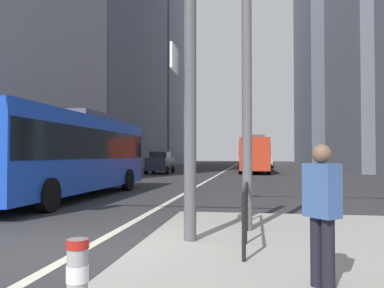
{
  "coord_description": "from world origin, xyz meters",
  "views": [
    {
      "loc": [
        2.94,
        -6.6,
        1.66
      ],
      "look_at": [
        -4.12,
        39.46,
        2.92
      ],
      "focal_mm": 37.63,
      "sensor_mm": 36.0,
      "label": 1
    }
  ],
  "objects_px": {
    "city_bus_red_receding": "(254,153)",
    "bollard_left": "(77,279)",
    "traffic_signal_gantry": "(96,25)",
    "city_bus_blue_oncoming": "(68,150)",
    "car_oncoming_mid": "(160,162)",
    "car_receding_far": "(262,160)",
    "pedestrian_waiting": "(322,208)",
    "car_receding_near": "(264,160)"
  },
  "relations": [
    {
      "from": "city_bus_red_receding",
      "to": "bollard_left",
      "type": "relative_size",
      "value": 15.05
    },
    {
      "from": "city_bus_red_receding",
      "to": "bollard_left",
      "type": "distance_m",
      "value": 35.29
    },
    {
      "from": "traffic_signal_gantry",
      "to": "city_bus_blue_oncoming",
      "type": "bearing_deg",
      "value": 119.06
    },
    {
      "from": "car_oncoming_mid",
      "to": "car_receding_far",
      "type": "relative_size",
      "value": 0.99
    },
    {
      "from": "traffic_signal_gantry",
      "to": "bollard_left",
      "type": "bearing_deg",
      "value": -69.69
    },
    {
      "from": "traffic_signal_gantry",
      "to": "pedestrian_waiting",
      "type": "distance_m",
      "value": 5.25
    },
    {
      "from": "city_bus_blue_oncoming",
      "to": "car_receding_far",
      "type": "height_order",
      "value": "city_bus_blue_oncoming"
    },
    {
      "from": "city_bus_red_receding",
      "to": "car_oncoming_mid",
      "type": "bearing_deg",
      "value": -155.08
    },
    {
      "from": "traffic_signal_gantry",
      "to": "car_receding_far",
      "type": "bearing_deg",
      "value": 84.73
    },
    {
      "from": "car_oncoming_mid",
      "to": "city_bus_blue_oncoming",
      "type": "bearing_deg",
      "value": -86.69
    },
    {
      "from": "pedestrian_waiting",
      "to": "car_receding_near",
      "type": "bearing_deg",
      "value": 89.25
    },
    {
      "from": "car_oncoming_mid",
      "to": "pedestrian_waiting",
      "type": "height_order",
      "value": "car_oncoming_mid"
    },
    {
      "from": "pedestrian_waiting",
      "to": "car_receding_far",
      "type": "bearing_deg",
      "value": 89.78
    },
    {
      "from": "city_bus_red_receding",
      "to": "car_receding_near",
      "type": "xyz_separation_m",
      "value": [
        1.41,
        15.38,
        -0.85
      ]
    },
    {
      "from": "bollard_left",
      "to": "pedestrian_waiting",
      "type": "bearing_deg",
      "value": 32.85
    },
    {
      "from": "city_bus_red_receding",
      "to": "car_receding_far",
      "type": "bearing_deg",
      "value": 84.62
    },
    {
      "from": "bollard_left",
      "to": "pedestrian_waiting",
      "type": "xyz_separation_m",
      "value": [
        2.28,
        1.47,
        0.46
      ]
    },
    {
      "from": "city_bus_blue_oncoming",
      "to": "traffic_signal_gantry",
      "type": "height_order",
      "value": "traffic_signal_gantry"
    },
    {
      "from": "traffic_signal_gantry",
      "to": "bollard_left",
      "type": "height_order",
      "value": "traffic_signal_gantry"
    },
    {
      "from": "car_oncoming_mid",
      "to": "traffic_signal_gantry",
      "type": "xyz_separation_m",
      "value": [
        5.3,
        -27.71,
        3.08
      ]
    },
    {
      "from": "car_receding_far",
      "to": "bollard_left",
      "type": "relative_size",
      "value": 5.63
    },
    {
      "from": "car_oncoming_mid",
      "to": "car_receding_near",
      "type": "distance_m",
      "value": 21.45
    },
    {
      "from": "city_bus_blue_oncoming",
      "to": "car_receding_near",
      "type": "height_order",
      "value": "city_bus_blue_oncoming"
    },
    {
      "from": "car_receding_near",
      "to": "bollard_left",
      "type": "distance_m",
      "value": 50.7
    },
    {
      "from": "city_bus_red_receding",
      "to": "traffic_signal_gantry",
      "type": "bearing_deg",
      "value": -95.24
    },
    {
      "from": "city_bus_blue_oncoming",
      "to": "car_receding_far",
      "type": "xyz_separation_m",
      "value": [
        7.95,
        34.01,
        -0.85
      ]
    },
    {
      "from": "city_bus_blue_oncoming",
      "to": "car_oncoming_mid",
      "type": "relative_size",
      "value": 2.55
    },
    {
      "from": "city_bus_red_receding",
      "to": "car_receding_far",
      "type": "xyz_separation_m",
      "value": [
        0.93,
        9.92,
        -0.85
      ]
    },
    {
      "from": "city_bus_red_receding",
      "to": "car_receding_near",
      "type": "height_order",
      "value": "city_bus_red_receding"
    },
    {
      "from": "car_receding_near",
      "to": "bollard_left",
      "type": "height_order",
      "value": "car_receding_near"
    },
    {
      "from": "car_receding_far",
      "to": "car_oncoming_mid",
      "type": "bearing_deg",
      "value": -123.61
    },
    {
      "from": "car_oncoming_mid",
      "to": "pedestrian_waiting",
      "type": "xyz_separation_m",
      "value": [
        8.95,
        -29.96,
        0.06
      ]
    },
    {
      "from": "traffic_signal_gantry",
      "to": "pedestrian_waiting",
      "type": "height_order",
      "value": "traffic_signal_gantry"
    },
    {
      "from": "traffic_signal_gantry",
      "to": "pedestrian_waiting",
      "type": "xyz_separation_m",
      "value": [
        3.65,
        -2.26,
        -3.02
      ]
    },
    {
      "from": "city_bus_blue_oncoming",
      "to": "bollard_left",
      "type": "height_order",
      "value": "city_bus_blue_oncoming"
    },
    {
      "from": "city_bus_blue_oncoming",
      "to": "bollard_left",
      "type": "bearing_deg",
      "value": -63.73
    },
    {
      "from": "city_bus_blue_oncoming",
      "to": "traffic_signal_gantry",
      "type": "relative_size",
      "value": 1.86
    },
    {
      "from": "bollard_left",
      "to": "traffic_signal_gantry",
      "type": "bearing_deg",
      "value": 110.31
    },
    {
      "from": "city_bus_blue_oncoming",
      "to": "car_oncoming_mid",
      "type": "xyz_separation_m",
      "value": [
        -1.17,
        20.29,
        -0.85
      ]
    },
    {
      "from": "car_receding_near",
      "to": "pedestrian_waiting",
      "type": "xyz_separation_m",
      "value": [
        -0.64,
        -49.15,
        0.06
      ]
    },
    {
      "from": "city_bus_blue_oncoming",
      "to": "city_bus_red_receding",
      "type": "xyz_separation_m",
      "value": [
        7.01,
        24.09,
        0.0
      ]
    },
    {
      "from": "city_bus_blue_oncoming",
      "to": "car_oncoming_mid",
      "type": "height_order",
      "value": "city_bus_blue_oncoming"
    }
  ]
}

